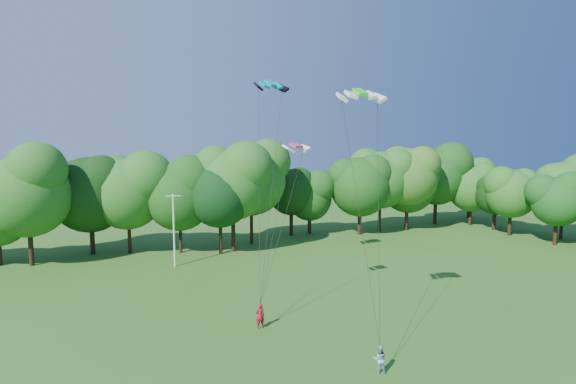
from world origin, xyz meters
name	(u,v)px	position (x,y,z in m)	size (l,w,h in m)	color
utility_pole	(174,229)	(-4.42, 29.47, 3.89)	(1.50, 0.32, 7.54)	silver
kite_flyer_left	(260,316)	(-2.03, 11.39, 0.88)	(0.64, 0.42, 1.75)	maroon
kite_flyer_right	(380,359)	(1.83, 2.97, 0.80)	(0.78, 0.60, 1.59)	#95B8CF
kite_teal	(270,83)	(2.90, 21.19, 18.00)	(3.19, 1.73, 0.74)	#0591A1
kite_green	(360,92)	(2.90, 6.98, 15.84)	(3.10, 1.87, 0.61)	#32DD21
kite_pink	(296,145)	(1.80, 13.64, 12.56)	(2.13, 1.23, 0.39)	#CC3872
tree_back_center	(220,192)	(1.39, 32.58, 7.21)	(7.94, 7.94, 11.55)	black
tree_back_east	(408,172)	(29.87, 34.71, 8.46)	(9.31, 9.31, 13.55)	#342115
tree_flank_east	(558,196)	(40.63, 19.48, 6.10)	(6.72, 6.72, 9.77)	#372616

